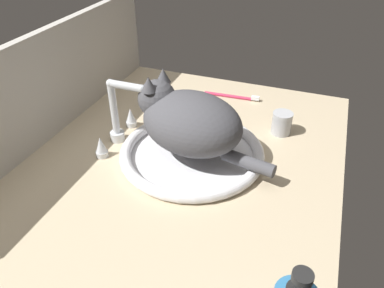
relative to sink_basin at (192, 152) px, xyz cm
name	(u,v)px	position (x,y,z in cm)	size (l,w,h in cm)	color
countertop	(181,170)	(-4.64, 1.21, -2.80)	(106.98, 78.38, 3.00)	#CCB793
backsplash_wall	(40,95)	(-4.64, 41.60, 11.53)	(106.98, 2.40, 31.66)	beige
sink_basin	(192,152)	(0.00, 0.00, 0.00)	(37.79, 37.79, 2.93)	white
faucet	(118,118)	(0.00, 21.33, 6.01)	(19.46, 11.87, 18.55)	silver
cat	(187,120)	(0.34, 1.59, 9.41)	(25.28, 38.20, 18.39)	#4C4C51
metal_jar	(282,123)	(19.88, -19.89, 1.95)	(5.72, 5.72, 6.48)	#B2B5BA
toothbrush	(233,96)	(36.00, -1.21, -0.69)	(2.03, 18.69, 1.70)	#D83359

